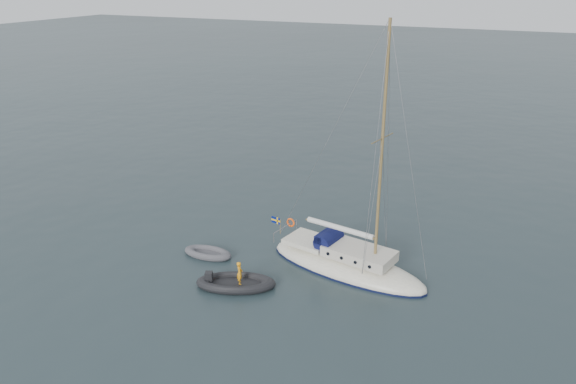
% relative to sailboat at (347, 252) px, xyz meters
% --- Properties ---
extents(ground, '(300.00, 300.00, 0.00)m').
position_rel_sailboat_xyz_m(ground, '(-1.08, -2.51, -1.08)').
color(ground, black).
rests_on(ground, ground).
extents(sailboat, '(10.00, 2.99, 14.25)m').
position_rel_sailboat_xyz_m(sailboat, '(0.00, 0.00, 0.00)').
color(sailboat, white).
rests_on(sailboat, ground).
extents(dinghy, '(3.00, 1.35, 0.43)m').
position_rel_sailboat_xyz_m(dinghy, '(-7.93, -1.89, -0.89)').
color(dinghy, '#555459').
rests_on(dinghy, ground).
extents(rib, '(4.24, 1.93, 1.50)m').
position_rel_sailboat_xyz_m(rib, '(-4.74, -4.19, -0.83)').
color(rib, black).
rests_on(rib, ground).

